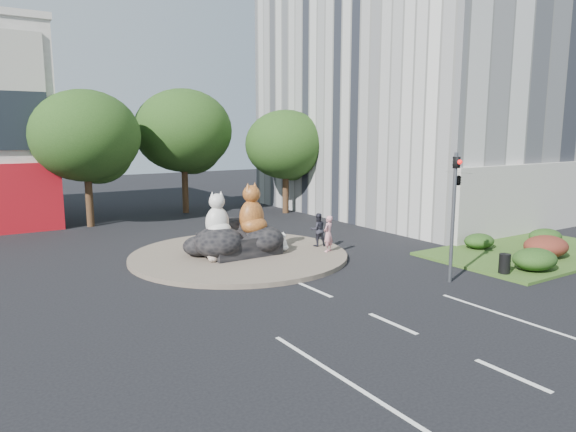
{
  "coord_description": "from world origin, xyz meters",
  "views": [
    {
      "loc": [
        -10.73,
        -10.7,
        5.75
      ],
      "look_at": [
        1.71,
        8.47,
        2.0
      ],
      "focal_mm": 32.0,
      "sensor_mm": 36.0,
      "label": 1
    }
  ],
  "objects_px": {
    "cat_tabby": "(252,208)",
    "pedestrian_pink": "(328,234)",
    "pedestrian_dark": "(318,230)",
    "litter_bin": "(505,264)",
    "kitten_white": "(283,241)",
    "kitten_calico": "(212,252)",
    "cat_white": "(217,214)"
  },
  "relations": [
    {
      "from": "cat_tabby",
      "to": "pedestrian_pink",
      "type": "xyz_separation_m",
      "value": [
        3.1,
        -1.74,
        -1.23
      ]
    },
    {
      "from": "cat_tabby",
      "to": "pedestrian_dark",
      "type": "xyz_separation_m",
      "value": [
        3.41,
        -0.5,
        -1.27
      ]
    },
    {
      "from": "litter_bin",
      "to": "kitten_white",
      "type": "bearing_deg",
      "value": 125.07
    },
    {
      "from": "cat_tabby",
      "to": "pedestrian_pink",
      "type": "bearing_deg",
      "value": -47.95
    },
    {
      "from": "pedestrian_dark",
      "to": "litter_bin",
      "type": "height_order",
      "value": "pedestrian_dark"
    },
    {
      "from": "kitten_calico",
      "to": "litter_bin",
      "type": "bearing_deg",
      "value": -34.61
    },
    {
      "from": "kitten_calico",
      "to": "pedestrian_dark",
      "type": "distance_m",
      "value": 5.69
    },
    {
      "from": "pedestrian_dark",
      "to": "litter_bin",
      "type": "distance_m",
      "value": 8.65
    },
    {
      "from": "cat_tabby",
      "to": "litter_bin",
      "type": "distance_m",
      "value": 11.03
    },
    {
      "from": "kitten_calico",
      "to": "pedestrian_pink",
      "type": "distance_m",
      "value": 5.52
    },
    {
      "from": "cat_white",
      "to": "litter_bin",
      "type": "relative_size",
      "value": 2.6
    },
    {
      "from": "cat_tabby",
      "to": "kitten_white",
      "type": "height_order",
      "value": "cat_tabby"
    },
    {
      "from": "cat_tabby",
      "to": "litter_bin",
      "type": "height_order",
      "value": "cat_tabby"
    },
    {
      "from": "cat_white",
      "to": "pedestrian_pink",
      "type": "bearing_deg",
      "value": -20.57
    },
    {
      "from": "cat_tabby",
      "to": "kitten_calico",
      "type": "bearing_deg",
      "value": 174.88
    },
    {
      "from": "kitten_calico",
      "to": "kitten_white",
      "type": "relative_size",
      "value": 0.93
    },
    {
      "from": "pedestrian_pink",
      "to": "pedestrian_dark",
      "type": "relative_size",
      "value": 1.04
    },
    {
      "from": "cat_tabby",
      "to": "pedestrian_dark",
      "type": "bearing_deg",
      "value": -27.06
    },
    {
      "from": "kitten_white",
      "to": "pedestrian_dark",
      "type": "distance_m",
      "value": 2.04
    },
    {
      "from": "pedestrian_pink",
      "to": "cat_tabby",
      "type": "bearing_deg",
      "value": -54.81
    },
    {
      "from": "cat_white",
      "to": "cat_tabby",
      "type": "relative_size",
      "value": 0.87
    },
    {
      "from": "kitten_white",
      "to": "kitten_calico",
      "type": "bearing_deg",
      "value": 141.03
    },
    {
      "from": "kitten_white",
      "to": "pedestrian_pink",
      "type": "height_order",
      "value": "pedestrian_pink"
    },
    {
      "from": "kitten_white",
      "to": "pedestrian_pink",
      "type": "distance_m",
      "value": 2.17
    },
    {
      "from": "cat_tabby",
      "to": "kitten_white",
      "type": "xyz_separation_m",
      "value": [
        1.4,
        -0.46,
        -1.63
      ]
    },
    {
      "from": "kitten_calico",
      "to": "pedestrian_pink",
      "type": "height_order",
      "value": "pedestrian_pink"
    },
    {
      "from": "cat_tabby",
      "to": "kitten_calico",
      "type": "height_order",
      "value": "cat_tabby"
    },
    {
      "from": "kitten_white",
      "to": "pedestrian_pink",
      "type": "xyz_separation_m",
      "value": [
        1.7,
        -1.28,
        0.4
      ]
    },
    {
      "from": "cat_white",
      "to": "litter_bin",
      "type": "height_order",
      "value": "cat_white"
    },
    {
      "from": "pedestrian_dark",
      "to": "litter_bin",
      "type": "bearing_deg",
      "value": 130.25
    },
    {
      "from": "cat_tabby",
      "to": "kitten_white",
      "type": "bearing_deg",
      "value": -36.74
    },
    {
      "from": "cat_white",
      "to": "kitten_calico",
      "type": "bearing_deg",
      "value": -130.83
    }
  ]
}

